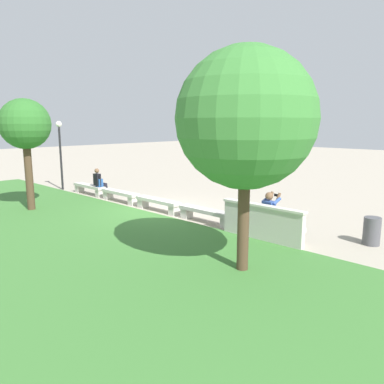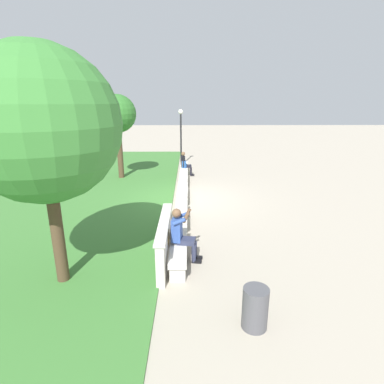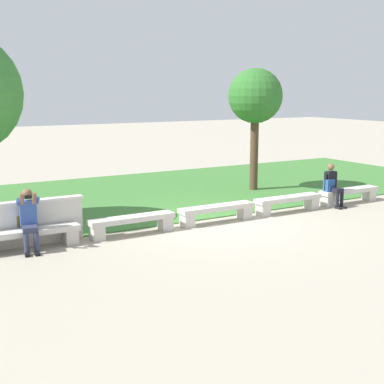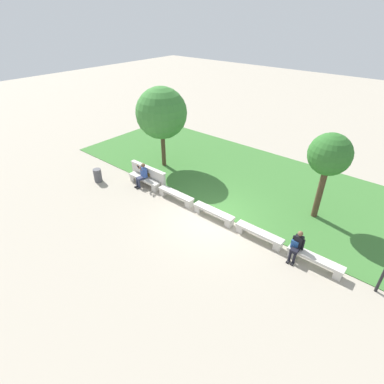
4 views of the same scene
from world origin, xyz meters
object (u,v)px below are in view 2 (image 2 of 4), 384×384
Objects in this scene: bench_mid at (183,192)px; bench_end at (184,167)px; person_distant at (185,163)px; bench_main at (179,248)px; lamp_post at (181,128)px; bench_far at (184,177)px; bench_near at (181,213)px; tree_left_background at (42,126)px; trash_bin at (255,308)px; backpack at (184,164)px; person_photographer at (182,232)px; tree_behind_wall at (117,115)px.

bench_mid is 4.74m from bench_end.
bench_main is at bearing 179.56° from person_distant.
bench_far is at bearing -177.21° from lamp_post.
bench_main is 2.37m from bench_near.
tree_left_background reaches higher than bench_near.
trash_bin is (-9.44, -1.36, 0.07)m from bench_far.
bench_main and bench_far have the same top height.
bench_near and bench_mid have the same top height.
bench_mid is 2.81× the size of trash_bin.
backpack is at bearing -0.14° from bench_near.
lamp_post is (11.61, 0.29, 1.47)m from person_photographer.
tree_behind_wall is at bearing 21.42° from person_photographer.
lamp_post reaches higher than bench_mid.
person_distant reaches higher than bench_far.
bench_main is 4.74m from bench_mid.
person_photographer is at bearing -179.08° from bench_mid.
bench_mid is 1.00× the size of bench_far.
trash_bin is (-7.07, -1.36, 0.07)m from bench_mid.
bench_end is at bearing 5.05° from person_distant.
tree_left_background is at bearing 143.00° from bench_near.
tree_left_background reaches higher than bench_far.
bench_near is at bearing 180.00° from bench_end.
backpack is 11.05m from trash_bin.
person_photographer is at bearing 29.18° from trash_bin.
trash_bin reaches higher than bench_near.
trash_bin is at bearing -171.78° from bench_far.
tree_behind_wall reaches higher than bench_main.
backpack reaches higher than bench_mid.
lamp_post is (11.58, 0.22, 1.91)m from bench_main.
bench_mid is 6.84m from tree_left_background.
bench_end is 1.67× the size of person_distant.
bench_near and bench_end have the same top height.
person_photographer is 1.05× the size of person_distant.
bench_main is 1.67× the size of person_distant.
person_distant is 10.29m from tree_left_background.
trash_bin is at bearing -110.52° from tree_left_background.
lamp_post is (2.94, 0.23, 1.58)m from backpack.
bench_end is 11.08m from tree_left_background.
bench_end is (9.48, 0.00, 0.00)m from bench_main.
bench_end is 0.52× the size of tree_behind_wall.
person_photographer is 9.23m from tree_behind_wall.
person_photographer is (-0.03, -0.08, 0.43)m from bench_main.
tree_behind_wall is 1.23× the size of lamp_post.
tree_left_background is 12.72m from lamp_post.
bench_near is 2.44m from person_photographer.
bench_far is 1.67× the size of person_distant.
bench_mid is at bearing 0.92° from person_photographer.
bench_near is 5.06m from tree_left_background.
person_distant is 0.31× the size of tree_behind_wall.
backpack is 0.13× the size of lamp_post.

